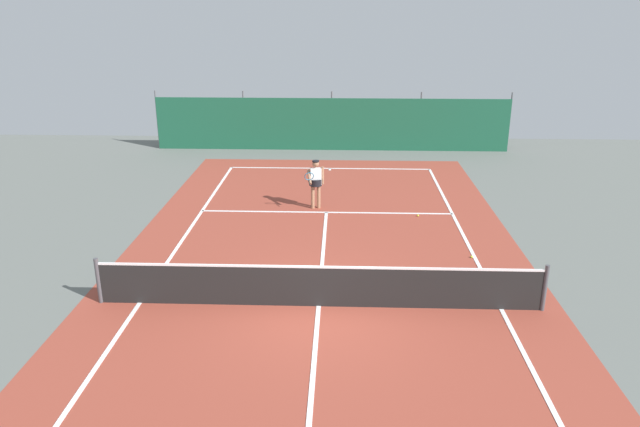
% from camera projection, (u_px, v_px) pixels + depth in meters
% --- Properties ---
extents(ground_plane, '(36.00, 36.00, 0.00)m').
position_uv_depth(ground_plane, '(319.00, 306.00, 13.58)').
color(ground_plane, slate).
extents(court_surface, '(11.02, 26.60, 0.01)m').
position_uv_depth(court_surface, '(319.00, 306.00, 13.58)').
color(court_surface, brown).
rests_on(court_surface, ground).
extents(tennis_net, '(10.12, 0.10, 1.10)m').
position_uv_depth(tennis_net, '(319.00, 286.00, 13.41)').
color(tennis_net, black).
rests_on(tennis_net, ground).
extents(back_fence, '(16.30, 0.98, 2.70)m').
position_uv_depth(back_fence, '(332.00, 134.00, 28.16)').
color(back_fence, '#195138').
rests_on(back_fence, ground).
extents(tennis_player, '(0.62, 0.81, 1.64)m').
position_uv_depth(tennis_player, '(316.00, 181.00, 19.71)').
color(tennis_player, '#9E7051').
rests_on(tennis_player, ground).
extents(tennis_ball_near_player, '(0.07, 0.07, 0.07)m').
position_uv_depth(tennis_ball_near_player, '(472.00, 257.00, 16.13)').
color(tennis_ball_near_player, '#CCDB33').
rests_on(tennis_ball_near_player, ground).
extents(tennis_ball_midcourt, '(0.07, 0.07, 0.07)m').
position_uv_depth(tennis_ball_midcourt, '(418.00, 215.00, 19.24)').
color(tennis_ball_midcourt, '#CCDB33').
rests_on(tennis_ball_midcourt, ground).
extents(parked_car, '(2.08, 4.23, 1.68)m').
position_uv_depth(parked_car, '(319.00, 123.00, 29.84)').
color(parked_car, silver).
rests_on(parked_car, ground).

